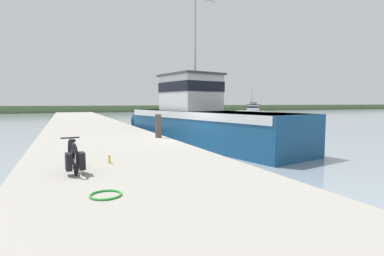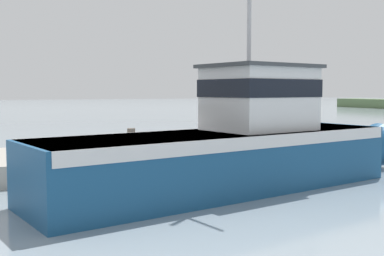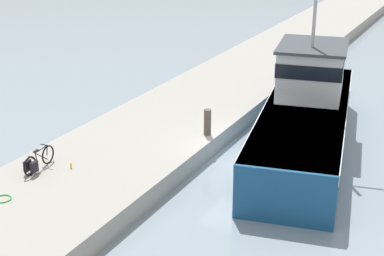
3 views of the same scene
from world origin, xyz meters
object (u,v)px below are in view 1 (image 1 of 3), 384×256
(mooring_post, at_px, (158,126))
(water_bottle_on_curb, at_px, (109,159))
(boat_white_moored, at_px, (253,109))
(bicycle_touring, at_px, (74,157))
(boat_red_outer, at_px, (251,113))
(fishing_boat_main, at_px, (198,118))
(boat_blue_far, at_px, (195,111))

(mooring_post, height_order, water_bottle_on_curb, mooring_post)
(boat_white_moored, relative_size, water_bottle_on_curb, 28.16)
(bicycle_touring, xyz_separation_m, water_bottle_on_curb, (0.91, 0.73, -0.24))
(water_bottle_on_curb, bearing_deg, mooring_post, 60.33)
(bicycle_touring, height_order, water_bottle_on_curb, bicycle_touring)
(mooring_post, bearing_deg, bicycle_touring, -123.21)
(boat_red_outer, distance_m, boat_white_moored, 23.22)
(boat_white_moored, height_order, bicycle_touring, boat_white_moored)
(fishing_boat_main, distance_m, bicycle_touring, 11.07)
(bicycle_touring, bearing_deg, boat_blue_far, 58.11)
(boat_blue_far, height_order, bicycle_touring, boat_blue_far)
(boat_red_outer, height_order, mooring_post, boat_red_outer)
(boat_red_outer, xyz_separation_m, bicycle_touring, (-25.47, -29.99, 0.26))
(boat_blue_far, xyz_separation_m, water_bottle_on_curb, (-20.37, -40.63, 0.09))
(boat_blue_far, relative_size, bicycle_touring, 4.50)
(mooring_post, bearing_deg, boat_red_outer, 48.14)
(bicycle_touring, xyz_separation_m, mooring_post, (3.80, 5.80, 0.19))
(mooring_post, xyz_separation_m, water_bottle_on_curb, (-2.89, -5.07, -0.43))
(fishing_boat_main, distance_m, water_bottle_on_curb, 9.94)
(boat_white_moored, bearing_deg, fishing_boat_main, -84.21)
(boat_red_outer, height_order, water_bottle_on_curb, boat_red_outer)
(fishing_boat_main, xyz_separation_m, boat_white_moored, (31.84, 40.41, -0.60))
(boat_white_moored, bearing_deg, boat_blue_far, -112.72)
(fishing_boat_main, distance_m, mooring_post, 4.25)
(boat_blue_far, xyz_separation_m, bicycle_touring, (-21.27, -41.36, 0.33))
(boat_red_outer, xyz_separation_m, boat_white_moored, (13.43, 18.94, 0.00))
(fishing_boat_main, bearing_deg, boat_blue_far, 55.12)
(boat_blue_far, bearing_deg, water_bottle_on_curb, -24.99)
(fishing_boat_main, relative_size, bicycle_touring, 8.68)
(fishing_boat_main, xyz_separation_m, boat_red_outer, (18.41, 21.47, -0.60))
(boat_red_outer, distance_m, bicycle_touring, 39.34)
(boat_red_outer, bearing_deg, boat_blue_far, -108.34)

